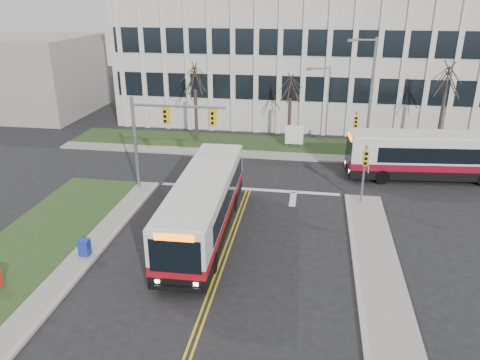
% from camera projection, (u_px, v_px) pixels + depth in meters
% --- Properties ---
extents(ground, '(120.00, 120.00, 0.00)m').
position_uv_depth(ground, '(226.00, 252.00, 23.74)').
color(ground, black).
rests_on(ground, ground).
extents(sidewalk_west, '(1.20, 26.00, 0.14)m').
position_uv_depth(sidewalk_west, '(45.00, 296.00, 20.16)').
color(sidewalk_west, '#9E9B93').
rests_on(sidewalk_west, ground).
extents(sidewalk_east, '(2.00, 26.00, 0.14)m').
position_uv_depth(sidewalk_east, '(393.00, 332.00, 18.03)').
color(sidewalk_east, '#9E9B93').
rests_on(sidewalk_east, ground).
extents(sidewalk_cross, '(44.00, 1.60, 0.14)m').
position_uv_depth(sidewalk_cross, '(324.00, 158.00, 36.90)').
color(sidewalk_cross, '#9E9B93').
rests_on(sidewalk_cross, ground).
extents(building_lawn, '(44.00, 5.00, 0.12)m').
position_uv_depth(building_lawn, '(324.00, 147.00, 39.47)').
color(building_lawn, '#2A401B').
rests_on(building_lawn, ground).
extents(office_building, '(40.00, 16.00, 12.00)m').
position_uv_depth(office_building, '(327.00, 57.00, 48.24)').
color(office_building, silver).
rests_on(office_building, ground).
extents(building_annex, '(12.00, 12.00, 8.00)m').
position_uv_depth(building_annex, '(32.00, 75.00, 49.88)').
color(building_annex, '#9E9B93').
rests_on(building_annex, ground).
extents(mast_arm_signal, '(6.11, 0.38, 6.20)m').
position_uv_depth(mast_arm_signal, '(159.00, 128.00, 29.53)').
color(mast_arm_signal, slate).
rests_on(mast_arm_signal, ground).
extents(signal_pole_near, '(0.34, 0.39, 3.80)m').
position_uv_depth(signal_pole_near, '(365.00, 167.00, 28.07)').
color(signal_pole_near, slate).
rests_on(signal_pole_near, ground).
extents(signal_pole_far, '(0.34, 0.39, 3.80)m').
position_uv_depth(signal_pole_far, '(355.00, 129.00, 35.85)').
color(signal_pole_far, slate).
rests_on(signal_pole_far, ground).
extents(streetlight, '(2.15, 0.25, 9.20)m').
position_uv_depth(streetlight, '(369.00, 92.00, 35.46)').
color(streetlight, slate).
rests_on(streetlight, ground).
extents(directory_sign, '(1.50, 0.12, 2.00)m').
position_uv_depth(directory_sign, '(294.00, 135.00, 38.96)').
color(directory_sign, slate).
rests_on(directory_sign, ground).
extents(tree_left, '(1.80, 1.80, 7.70)m').
position_uv_depth(tree_left, '(195.00, 79.00, 39.05)').
color(tree_left, '#42352B').
rests_on(tree_left, ground).
extents(tree_mid, '(1.80, 1.80, 6.82)m').
position_uv_depth(tree_mid, '(291.00, 89.00, 38.29)').
color(tree_mid, '#42352B').
rests_on(tree_mid, ground).
extents(tree_right, '(1.80, 1.80, 8.25)m').
position_uv_depth(tree_right, '(447.00, 81.00, 35.97)').
color(tree_right, '#42352B').
rests_on(tree_right, ground).
extents(bus_main, '(2.91, 12.00, 3.18)m').
position_uv_depth(bus_main, '(204.00, 206.00, 25.05)').
color(bus_main, silver).
rests_on(bus_main, ground).
extents(bus_cross, '(12.24, 3.78, 3.21)m').
position_uv_depth(bus_cross, '(436.00, 157.00, 32.45)').
color(bus_cross, silver).
rests_on(bus_cross, ground).
extents(newspaper_box_blue, '(0.50, 0.45, 0.95)m').
position_uv_depth(newspaper_box_blue, '(85.00, 249.00, 23.07)').
color(newspaper_box_blue, navy).
rests_on(newspaper_box_blue, ground).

